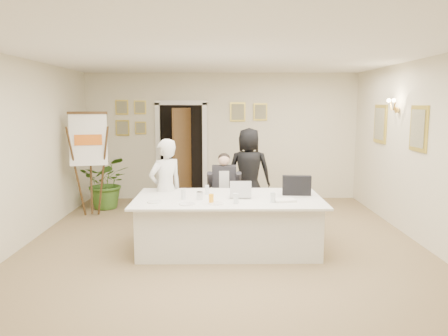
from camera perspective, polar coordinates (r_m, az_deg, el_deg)
floor at (r=6.57m, az=-0.08°, el=-10.45°), size 7.00×7.00×0.00m
ceiling at (r=6.26m, az=-0.08°, el=14.61°), size 6.00×7.00×0.02m
wall_back at (r=9.75m, az=-0.28°, el=4.11°), size 6.00×0.10×2.80m
wall_front at (r=2.81m, az=0.60°, el=-6.37°), size 6.00×0.10×2.80m
wall_left at (r=6.92m, az=-25.79°, el=1.56°), size 0.10×7.00×2.80m
wall_right at (r=6.97m, az=25.43°, el=1.63°), size 0.10×7.00×2.80m
doorway at (r=9.64m, az=-5.53°, el=1.89°), size 1.14×0.86×2.20m
pictures_back_wall at (r=9.72m, az=-5.03°, el=6.72°), size 3.40×0.06×0.80m
pictures_right_wall at (r=8.02m, az=21.65°, el=5.13°), size 0.06×2.20×0.80m
wall_sconce at (r=7.99m, az=21.31°, el=7.65°), size 0.20×0.30×0.24m
conference_table at (r=6.44m, az=0.56°, el=-7.18°), size 2.70×1.44×0.78m
seated_man at (r=7.49m, az=0.01°, el=-2.93°), size 0.60×0.63×1.31m
flip_chart at (r=8.59m, az=-17.11°, el=-0.20°), size 0.70×0.50×1.94m
standing_man at (r=6.90m, az=-7.62°, el=-2.79°), size 0.69×0.66×1.59m
standing_woman at (r=8.34m, az=3.26°, el=-0.49°), size 0.87×0.61×1.68m
potted_palm at (r=9.22m, az=-15.00°, el=-1.79°), size 0.98×0.85×1.09m
laptop at (r=6.34m, az=2.14°, el=-2.60°), size 0.31×0.34×0.28m
laptop_bag at (r=6.57m, az=9.47°, el=-2.26°), size 0.43×0.15×0.29m
paper_stack at (r=6.15m, az=7.89°, el=-4.19°), size 0.33×0.26×0.03m
plate_left at (r=6.10m, az=-9.04°, el=-4.39°), size 0.25×0.25×0.01m
plate_mid at (r=5.92m, az=-4.85°, el=-4.70°), size 0.24×0.24×0.01m
plate_near at (r=5.93m, az=-1.05°, el=-4.65°), size 0.21×0.21×0.01m
glass_a at (r=6.23m, az=-5.33°, el=-3.46°), size 0.07×0.07×0.14m
glass_b at (r=5.95m, az=1.57°, el=-3.99°), size 0.08×0.08×0.14m
glass_c at (r=6.05m, az=6.40°, el=-3.85°), size 0.08×0.08×0.14m
glass_d at (r=6.55m, az=-2.25°, el=-2.85°), size 0.06×0.06×0.14m
oj_glass at (r=5.96m, az=-1.68°, el=-4.03°), size 0.08×0.08×0.13m
steel_jug at (r=6.21m, az=-3.21°, el=-3.63°), size 0.09×0.09×0.11m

